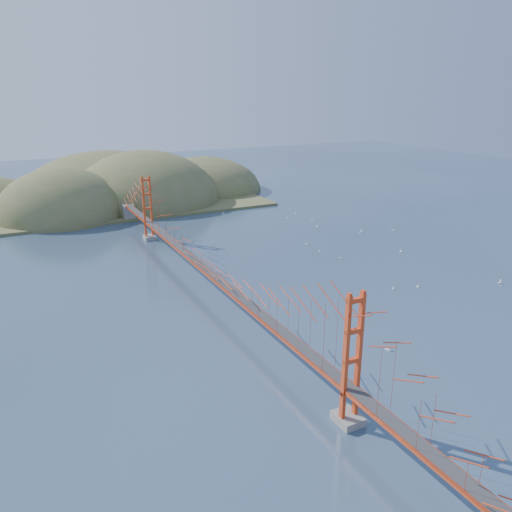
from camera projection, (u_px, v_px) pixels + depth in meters
name	position (u px, v px, depth m)	size (l,w,h in m)	color
ground	(211.00, 296.00, 66.73)	(320.00, 320.00, 0.00)	#2C4159
bridge	(209.00, 246.00, 64.67)	(2.20, 94.40, 12.00)	gray
far_headlands	(117.00, 199.00, 125.58)	(84.00, 58.00, 25.00)	olive
sailboat_1	(341.00, 258.00, 81.55)	(0.53, 0.53, 0.55)	white
sailboat_4	(317.00, 226.00, 100.08)	(0.65, 0.65, 0.72)	white
sailboat_15	(288.00, 218.00, 107.00)	(0.48, 0.52, 0.59)	white
sailboat_8	(312.00, 220.00, 105.42)	(0.56, 0.56, 0.59)	white
sailboat_3	(320.00, 251.00, 84.95)	(0.62, 0.62, 0.65)	white
sailboat_12	(223.00, 213.00, 110.78)	(0.65, 0.58, 0.73)	white
sailboat_10	(388.00, 349.00, 52.74)	(0.64, 0.64, 0.72)	white
sailboat_17	(296.00, 213.00, 110.74)	(0.59, 0.58, 0.66)	white
sailboat_7	(361.00, 232.00, 96.39)	(0.61, 0.51, 0.71)	white
sailboat_2	(500.00, 282.00, 71.10)	(0.61, 0.60, 0.69)	white
sailboat_16	(307.00, 244.00, 88.92)	(0.61, 0.61, 0.65)	white
sailboat_14	(393.00, 288.00, 68.96)	(0.59, 0.59, 0.62)	white
sailboat_9	(401.00, 251.00, 84.85)	(0.64, 0.64, 0.70)	white
sailboat_11	(393.00, 230.00, 97.19)	(0.61, 0.61, 0.65)	white
sailboat_0	(418.00, 286.00, 69.75)	(0.48, 0.52, 0.59)	white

